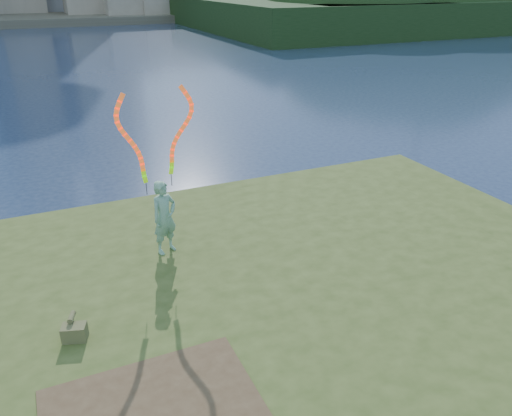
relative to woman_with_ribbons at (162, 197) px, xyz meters
name	(u,v)px	position (x,y,z in m)	size (l,w,h in m)	color
ground	(224,313)	(0.74, -1.86, -2.19)	(320.00, 320.00, 0.00)	#1B2843
grassy_knoll	(269,369)	(0.74, -4.15, -1.85)	(20.00, 18.00, 0.80)	#374619
far_shore	(36,15)	(0.74, 93.14, -1.59)	(320.00, 40.00, 1.20)	#4F493A
wooded_hill	(432,21)	(60.31, 58.10, -2.04)	(78.00, 50.00, 63.00)	black
woman_with_ribbons	(162,197)	(0.00, 0.00, 0.00)	(1.93, 0.89, 4.15)	#1E673F
canvas_bag	(74,331)	(-2.34, -2.48, -1.23)	(0.49, 0.55, 0.40)	brown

